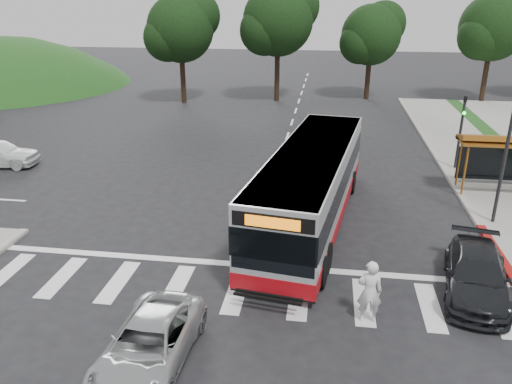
% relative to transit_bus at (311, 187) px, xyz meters
% --- Properties ---
extents(ground, '(140.00, 140.00, 0.00)m').
position_rel_transit_bus_xyz_m(ground, '(-2.08, -0.52, -1.59)').
color(ground, black).
rests_on(ground, ground).
extents(sidewalk_east, '(4.00, 40.00, 0.12)m').
position_rel_transit_bus_xyz_m(sidewalk_east, '(8.92, 7.48, -1.53)').
color(sidewalk_east, gray).
rests_on(sidewalk_east, ground).
extents(curb_east, '(0.30, 40.00, 0.15)m').
position_rel_transit_bus_xyz_m(curb_east, '(6.92, 7.48, -1.52)').
color(curb_east, '#9E9991').
rests_on(curb_east, ground).
extents(curb_east_red, '(0.32, 6.00, 0.15)m').
position_rel_transit_bus_xyz_m(curb_east_red, '(6.92, -2.52, -1.52)').
color(curb_east_red, maroon).
rests_on(curb_east_red, ground).
extents(crosswalk_ladder, '(18.00, 2.60, 0.01)m').
position_rel_transit_bus_xyz_m(crosswalk_ladder, '(-2.08, -5.52, -1.59)').
color(crosswalk_ladder, silver).
rests_on(crosswalk_ladder, ground).
extents(bus_shelter, '(4.20, 1.60, 2.86)m').
position_rel_transit_bus_xyz_m(bus_shelter, '(8.72, 4.58, 0.76)').
color(bus_shelter, '#995819').
rests_on(bus_shelter, sidewalk_east).
extents(traffic_signal_ne_tall, '(0.18, 0.37, 6.50)m').
position_rel_transit_bus_xyz_m(traffic_signal_ne_tall, '(7.52, 0.97, 2.29)').
color(traffic_signal_ne_tall, black).
rests_on(traffic_signal_ne_tall, ground).
extents(traffic_signal_ne_short, '(0.18, 0.37, 4.00)m').
position_rel_transit_bus_xyz_m(traffic_signal_ne_short, '(7.52, 7.97, 0.89)').
color(traffic_signal_ne_short, black).
rests_on(traffic_signal_ne_short, ground).
extents(tree_ne_a, '(6.16, 5.74, 9.30)m').
position_rel_transit_bus_xyz_m(tree_ne_a, '(14.00, 27.54, 4.80)').
color(tree_ne_a, black).
rests_on(tree_ne_a, parking_lot).
extents(tree_north_a, '(6.60, 6.15, 10.17)m').
position_rel_transit_bus_xyz_m(tree_north_a, '(-3.99, 25.55, 5.33)').
color(tree_north_a, black).
rests_on(tree_north_a, ground).
extents(tree_north_b, '(5.72, 5.33, 8.43)m').
position_rel_transit_bus_xyz_m(tree_north_b, '(3.99, 27.54, 4.07)').
color(tree_north_b, black).
rests_on(tree_north_b, ground).
extents(tree_north_c, '(6.16, 5.74, 9.30)m').
position_rel_transit_bus_xyz_m(tree_north_c, '(-12.00, 23.54, 4.70)').
color(tree_north_c, black).
rests_on(tree_north_c, ground).
extents(transit_bus, '(4.41, 12.58, 3.18)m').
position_rel_transit_bus_xyz_m(transit_bus, '(0.00, 0.00, 0.00)').
color(transit_bus, silver).
rests_on(transit_bus, ground).
extents(pedestrian, '(0.74, 0.50, 1.97)m').
position_rel_transit_bus_xyz_m(pedestrian, '(1.97, -6.49, -0.61)').
color(pedestrian, white).
rests_on(pedestrian, ground).
extents(dark_sedan, '(2.69, 4.82, 1.32)m').
position_rel_transit_bus_xyz_m(dark_sedan, '(5.42, -4.49, -0.93)').
color(dark_sedan, black).
rests_on(dark_sedan, ground).
extents(silver_suv_south, '(2.21, 4.46, 1.22)m').
position_rel_transit_bus_xyz_m(silver_suv_south, '(-3.67, -9.17, -0.98)').
color(silver_suv_south, '#ADB1B3').
rests_on(silver_suv_south, ground).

